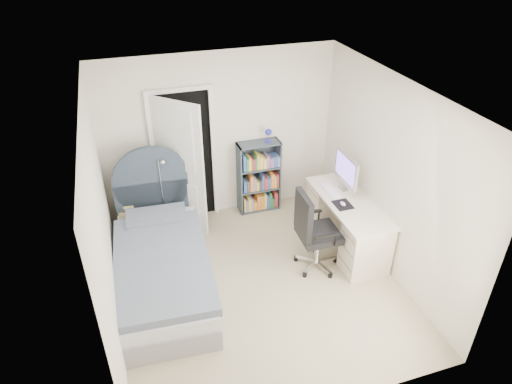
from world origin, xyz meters
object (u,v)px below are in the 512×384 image
object	(u,v)px
floor_lamp	(165,206)
bed	(162,263)
office_chair	(313,229)
nightstand	(133,214)
bookcase	(259,179)
desk	(346,221)

from	to	relation	value
floor_lamp	bed	bearing A→B (deg)	-101.42
office_chair	floor_lamp	bearing A→B (deg)	143.15
nightstand	bookcase	world-z (taller)	bookcase
nightstand	floor_lamp	bearing A→B (deg)	-17.47
floor_lamp	office_chair	world-z (taller)	floor_lamp
bed	desk	bearing A→B (deg)	-0.27
bookcase	desk	xyz separation A→B (m)	(0.84, -1.28, -0.11)
desk	bookcase	bearing A→B (deg)	123.43
bed	bookcase	bearing A→B (deg)	36.91
bookcase	bed	bearing A→B (deg)	-143.09
floor_lamp	bookcase	world-z (taller)	bookcase
bed	floor_lamp	xyz separation A→B (m)	(0.20, 0.98, 0.19)
nightstand	office_chair	world-z (taller)	office_chair
floor_lamp	office_chair	size ratio (longest dim) A/B	1.10
desk	office_chair	xyz separation A→B (m)	(-0.64, -0.28, 0.22)
bookcase	office_chair	distance (m)	1.57
bed	nightstand	size ratio (longest dim) A/B	4.16
bookcase	floor_lamp	bearing A→B (deg)	-169.01
floor_lamp	desk	distance (m)	2.54
desk	office_chair	size ratio (longest dim) A/B	1.35
desk	floor_lamp	bearing A→B (deg)	157.01
bed	desk	xyz separation A→B (m)	(2.53, -0.01, 0.09)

